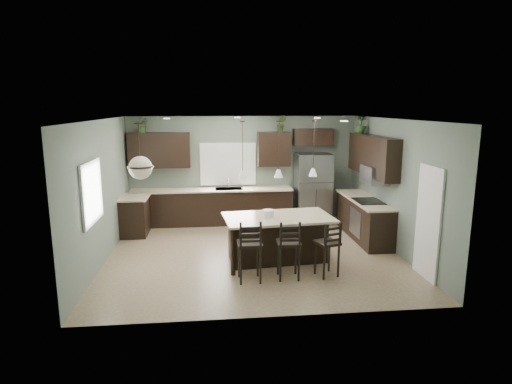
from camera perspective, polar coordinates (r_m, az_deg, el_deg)
The scene contains 33 objects.
ground at distance 9.10m, azimuth -0.37°, elevation -8.25°, with size 6.00×6.00×0.00m, color #9E8466.
pantry_door at distance 8.21m, azimuth 21.97°, elevation -3.84°, with size 0.04×0.82×2.04m, color white.
window_back at distance 11.37m, azimuth -3.75°, elevation 3.76°, with size 1.35×0.02×1.00m, color white.
window_left at distance 8.16m, azimuth -21.14°, elevation -0.05°, with size 0.02×1.10×1.00m, color white.
left_return_cabs at distance 10.72m, azimuth -15.84°, elevation -3.13°, with size 0.60×0.90×0.90m, color black.
left_return_countertop at distance 10.61m, azimuth -15.87°, elevation -0.67°, with size 0.66×0.96×0.04m, color beige.
back_lower_cabs at distance 11.28m, azimuth -5.91°, elevation -2.03°, with size 4.20×0.60×0.90m, color black.
back_countertop at distance 11.16m, azimuth -5.96°, elevation 0.30°, with size 4.20×0.66×0.04m, color beige.
sink_inset at distance 11.17m, azimuth -3.65°, elevation 0.42°, with size 0.70×0.45×0.01m, color gray.
faucet at distance 11.11m, azimuth -3.65°, elevation 1.12°, with size 0.02×0.02×0.28m, color silver.
back_upper_left at distance 11.24m, azimuth -12.74°, elevation 5.46°, with size 1.55×0.34×0.90m, color black.
back_upper_right at distance 11.28m, azimuth 2.38°, elevation 5.76°, with size 0.85×0.34×0.90m, color black.
fridge_header at distance 11.45m, azimuth 7.64°, elevation 7.26°, with size 1.05×0.34×0.45m, color black.
right_lower_cabs at distance 10.38m, azimuth 14.17°, elevation -3.51°, with size 0.60×2.35×0.90m, color black.
right_countertop at distance 10.26m, azimuth 14.19°, elevation -0.98°, with size 0.66×2.35×0.04m, color beige.
cooktop at distance 10.01m, azimuth 14.73°, elevation -1.18°, with size 0.58×0.75×0.02m, color black.
wall_oven_front at distance 10.03m, azimuth 13.06°, elevation -3.98°, with size 0.01×0.72×0.60m, color gray.
right_upper_cabs at distance 10.15m, azimuth 15.27°, elevation 4.73°, with size 0.34×2.35×0.90m, color black.
microwave at distance 9.93m, azimuth 15.45°, elevation 2.25°, with size 0.40×0.75×0.40m, color gray.
refrigerator at distance 11.33m, azimuth 7.57°, elevation 0.45°, with size 0.90×0.74×1.85m, color gray.
kitchen_island at distance 8.57m, azimuth 2.92°, elevation -6.27°, with size 2.11×1.20×0.92m, color black.
serving_dish at distance 8.37m, azimuth 1.63°, elevation -2.89°, with size 0.24×0.24×0.14m, color white.
bar_stool_left at distance 7.59m, azimuth -0.87°, elevation -7.78°, with size 0.42×0.42×1.14m, color black.
bar_stool_center at distance 7.73m, azimuth 4.35°, elevation -7.60°, with size 0.41×0.41×1.10m, color black.
bar_stool_right at distance 7.93m, azimuth 9.46°, elevation -7.47°, with size 0.38×0.38×1.04m, color black.
pendant_left at distance 8.05m, azimuth -1.80°, elevation 5.62°, with size 0.17×0.17×1.10m, color silver, non-canonical shape.
pendant_center at distance 8.20m, azimuth 3.05°, elevation 5.71°, with size 0.17×0.17×1.10m, color silver, non-canonical shape.
pendant_right at distance 8.41m, azimuth 7.69°, elevation 5.77°, with size 0.17×0.17×1.10m, color white, non-canonical shape.
chandelier at distance 7.35m, azimuth -15.26°, elevation 5.27°, with size 0.43×0.43×0.95m, color beige, non-canonical shape.
plant_back_left at distance 11.21m, azimuth -14.87°, elevation 8.61°, with size 0.33×0.29×0.37m, color #2D5023.
plant_back_right at distance 11.23m, azimuth 3.42°, elevation 9.11°, with size 0.23×0.19×0.43m, color #2F4A20.
plant_right_wall at distance 10.82m, azimuth 13.82°, elevation 8.76°, with size 0.25×0.25×0.44m, color #22481F.
room_shell at distance 8.67m, azimuth -0.38°, elevation 2.37°, with size 6.00×6.00×6.00m.
Camera 1 is at (-0.84, -8.52, 3.07)m, focal length 30.00 mm.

